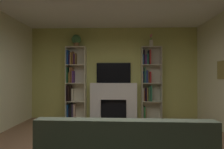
{
  "coord_description": "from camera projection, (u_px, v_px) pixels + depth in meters",
  "views": [
    {
      "loc": [
        0.11,
        -2.73,
        1.31
      ],
      "look_at": [
        0.0,
        1.19,
        1.35
      ],
      "focal_mm": 29.43,
      "sensor_mm": 36.0,
      "label": 1
    }
  ],
  "objects": [
    {
      "name": "bookshelf_left",
      "position": [
        74.0,
        84.0,
        5.62
      ],
      "size": [
        0.59,
        0.34,
        2.2
      ],
      "color": "beige",
      "rests_on": "ground_plane"
    },
    {
      "name": "potted_plant",
      "position": [
        76.0,
        40.0,
        5.6
      ],
      "size": [
        0.28,
        0.28,
        0.38
      ],
      "color": "#A47548",
      "rests_on": "bookshelf_left"
    },
    {
      "name": "fireplace",
      "position": [
        114.0,
        100.0,
        5.58
      ],
      "size": [
        1.51,
        0.54,
        1.1
      ],
      "color": "white",
      "rests_on": "ground_plane"
    },
    {
      "name": "wall_back_accent",
      "position": [
        114.0,
        73.0,
        5.74
      ],
      "size": [
        5.27,
        0.06,
        2.81
      ],
      "primitive_type": "cube",
      "color": "#BFBF63",
      "rests_on": "ground_plane"
    },
    {
      "name": "bookshelf_right",
      "position": [
        149.0,
        83.0,
        5.57
      ],
      "size": [
        0.59,
        0.3,
        2.2
      ],
      "color": "beige",
      "rests_on": "ground_plane"
    },
    {
      "name": "tv",
      "position": [
        114.0,
        73.0,
        5.68
      ],
      "size": [
        1.05,
        0.06,
        0.62
      ],
      "primitive_type": "cube",
      "color": "black",
      "rests_on": "fireplace"
    },
    {
      "name": "vase_with_flowers",
      "position": [
        151.0,
        42.0,
        5.53
      ],
      "size": [
        0.11,
        0.11,
        0.39
      ],
      "color": "beige",
      "rests_on": "bookshelf_right"
    }
  ]
}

